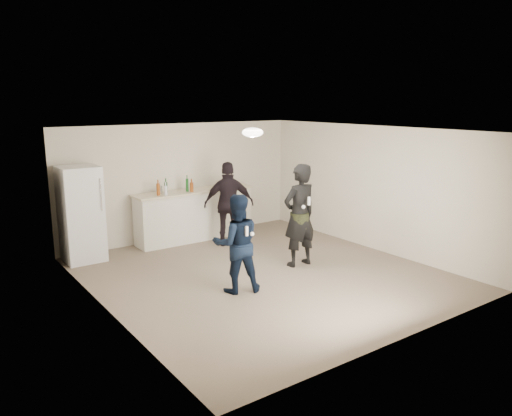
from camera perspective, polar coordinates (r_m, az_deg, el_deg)
floor at (r=8.84m, az=0.76°, el=-7.53°), size 6.00×6.00×0.00m
ceiling at (r=8.33m, az=0.81°, el=8.87°), size 6.00×6.00×0.00m
wall_back at (r=11.01m, az=-8.51°, el=3.04°), size 6.00×0.00×6.00m
wall_front at (r=6.40m, az=16.94°, el=-4.11°), size 6.00×0.00×6.00m
wall_left at (r=7.25m, az=-17.02°, el=-2.20°), size 0.00×6.00×6.00m
wall_right at (r=10.33m, az=13.18°, el=2.24°), size 0.00×6.00×6.00m
counter at (r=10.92m, az=-7.03°, el=-0.87°), size 2.60×0.56×1.05m
counter_top at (r=10.81m, az=-7.11°, el=1.94°), size 2.68×0.64×0.04m
fridge at (r=9.88m, az=-19.36°, el=-0.66°), size 0.70×0.70×1.80m
fridge_handle at (r=9.53m, az=-17.29°, el=1.49°), size 0.02×0.02×0.60m
ceiling_dome at (r=8.57m, az=-0.39°, el=8.64°), size 0.36×0.36×0.16m
shaker at (r=10.51m, az=-10.89°, el=2.10°), size 0.08×0.08×0.17m
man at (r=7.84m, az=-2.23°, el=-4.08°), size 0.93×0.83×1.57m
woman at (r=9.07m, az=4.99°, el=-0.84°), size 0.69×0.46×1.88m
camo_shorts at (r=9.09m, az=4.98°, el=-1.41°), size 0.34×0.34×0.28m
spectator at (r=10.33m, az=-3.12°, el=0.45°), size 1.11×0.85×1.76m
remote_man at (r=7.55m, az=-1.08°, el=-2.66°), size 0.04×0.04×0.15m
nunchuk_man at (r=7.66m, az=-0.46°, el=-2.98°), size 0.07×0.07×0.07m
remote_woman at (r=8.82m, az=6.08°, el=0.80°), size 0.04×0.04×0.15m
nunchuk_woman at (r=8.80m, az=5.45°, el=0.12°), size 0.07×0.07×0.07m
bottle_cluster at (r=10.47m, az=-9.38°, el=2.27°), size 0.82×0.28×0.28m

